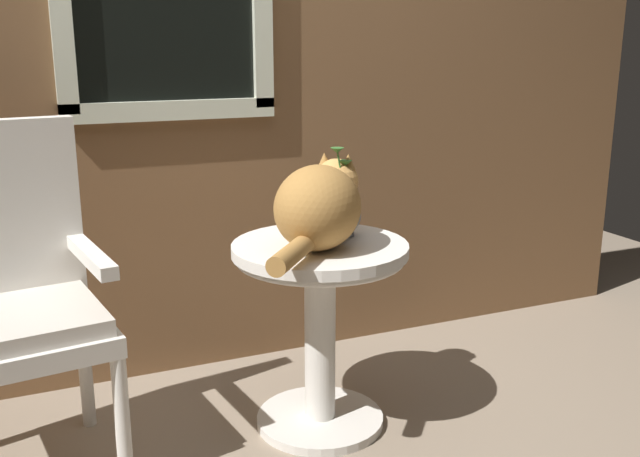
# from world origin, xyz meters

# --- Properties ---
(ground_plane) EXTENTS (6.00, 6.00, 0.00)m
(ground_plane) POSITION_xyz_m (0.00, 0.00, 0.00)
(ground_plane) COLOR gray
(back_wall) EXTENTS (4.00, 0.07, 2.60)m
(back_wall) POSITION_xyz_m (-0.00, 0.71, 1.31)
(back_wall) COLOR brown
(back_wall) RESTS_ON ground_plane
(wicker_side_table) EXTENTS (0.57, 0.57, 0.64)m
(wicker_side_table) POSITION_xyz_m (0.19, 0.08, 0.44)
(wicker_side_table) COLOR silver
(wicker_side_table) RESTS_ON ground_plane
(wicker_chair) EXTENTS (0.57, 0.54, 1.04)m
(wicker_chair) POSITION_xyz_m (-0.75, 0.22, 0.57)
(wicker_chair) COLOR silver
(wicker_chair) RESTS_ON ground_plane
(cat) EXTENTS (0.47, 0.53, 0.27)m
(cat) POSITION_xyz_m (0.17, 0.04, 0.77)
(cat) COLOR #AD7A3D
(cat) RESTS_ON wicker_side_table
(pewter_vase_with_ivy) EXTENTS (0.11, 0.11, 0.30)m
(pewter_vase_with_ivy) POSITION_xyz_m (0.30, 0.14, 0.72)
(pewter_vase_with_ivy) COLOR slate
(pewter_vase_with_ivy) RESTS_ON wicker_side_table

